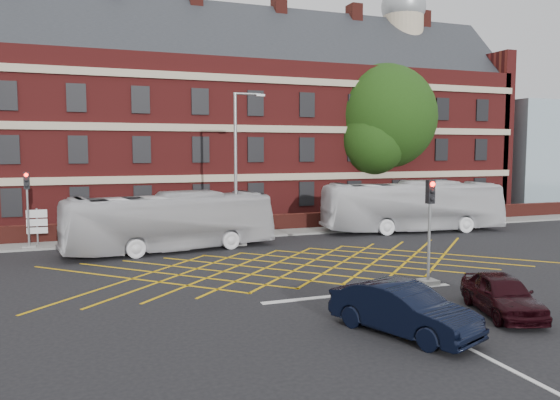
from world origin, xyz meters
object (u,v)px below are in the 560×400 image
object	(u,v)px
traffic_light_far	(28,217)
utility_cabinet	(404,295)
car_navy	(403,309)
bus_right	(412,206)
car_maroon	(502,294)
street_lamp	(237,193)
direction_signs	(37,223)
traffic_light_near	(429,242)
bus_left	(171,222)
deciduous_tree	(384,124)

from	to	relation	value
traffic_light_far	utility_cabinet	xyz separation A→B (m)	(13.25, -16.80, -1.35)
car_navy	bus_right	bearing A→B (deg)	33.44
car_maroon	street_lamp	world-z (taller)	street_lamp
car_maroon	direction_signs	distance (m)	24.65
bus_right	car_maroon	size ratio (longest dim) A/B	3.04
traffic_light_near	utility_cabinet	xyz separation A→B (m)	(-2.73, -2.40, -1.35)
traffic_light_near	car_navy	bearing A→B (deg)	-131.90
bus_left	deciduous_tree	bearing A→B (deg)	-72.53
bus_right	car_navy	xyz separation A→B (m)	(-12.01, -17.46, -0.95)
car_navy	deciduous_tree	size ratio (longest dim) A/B	0.37
street_lamp	car_maroon	bearing A→B (deg)	-73.79
deciduous_tree	traffic_light_near	world-z (taller)	deciduous_tree
bus_left	traffic_light_far	distance (m)	7.99
deciduous_tree	traffic_light_near	size ratio (longest dim) A/B	2.89
car_navy	street_lamp	world-z (taller)	street_lamp
utility_cabinet	traffic_light_far	bearing A→B (deg)	128.26
bus_left	traffic_light_far	size ratio (longest dim) A/B	2.68
utility_cabinet	car_navy	bearing A→B (deg)	-123.38
bus_left	car_navy	world-z (taller)	bus_left
street_lamp	utility_cabinet	size ratio (longest dim) A/B	10.42
deciduous_tree	direction_signs	size ratio (longest dim) A/B	5.62
traffic_light_near	street_lamp	size ratio (longest dim) A/B	0.49
car_maroon	utility_cabinet	xyz separation A→B (m)	(-2.61, 1.87, -0.27)
bus_right	deciduous_tree	xyz separation A→B (m)	(2.26, 7.64, 5.85)
deciduous_tree	direction_signs	world-z (taller)	deciduous_tree
street_lamp	deciduous_tree	bearing A→B (deg)	30.17
bus_right	utility_cabinet	bearing A→B (deg)	153.80
car_maroon	deciduous_tree	world-z (taller)	deciduous_tree
bus_right	street_lamp	world-z (taller)	street_lamp
bus_left	direction_signs	size ratio (longest dim) A/B	5.20
car_maroon	street_lamp	bearing A→B (deg)	123.89
car_maroon	utility_cabinet	world-z (taller)	car_maroon
traffic_light_far	bus_right	bearing A→B (deg)	-4.22
bus_right	car_navy	bearing A→B (deg)	153.98
bus_left	utility_cabinet	xyz separation A→B (m)	(5.94, -13.58, -1.17)
traffic_light_near	traffic_light_far	world-z (taller)	same
bus_right	utility_cabinet	distance (m)	18.35
traffic_light_near	bus_left	bearing A→B (deg)	127.78
car_navy	direction_signs	world-z (taller)	direction_signs
deciduous_tree	street_lamp	bearing A→B (deg)	-149.83
utility_cabinet	deciduous_tree	bearing A→B (deg)	60.81
deciduous_tree	bus_right	bearing A→B (deg)	-106.44
car_maroon	deciduous_tree	distance (m)	27.43
traffic_light_near	utility_cabinet	bearing A→B (deg)	-138.67
deciduous_tree	utility_cabinet	xyz separation A→B (m)	(-12.68, -22.70, -7.14)
car_maroon	traffic_light_near	xyz separation A→B (m)	(0.12, 4.27, 1.08)
bus_right	bus_left	bearing A→B (deg)	103.65
deciduous_tree	direction_signs	bearing A→B (deg)	-168.10
car_navy	traffic_light_near	bearing A→B (deg)	26.06
street_lamp	utility_cabinet	world-z (taller)	street_lamp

